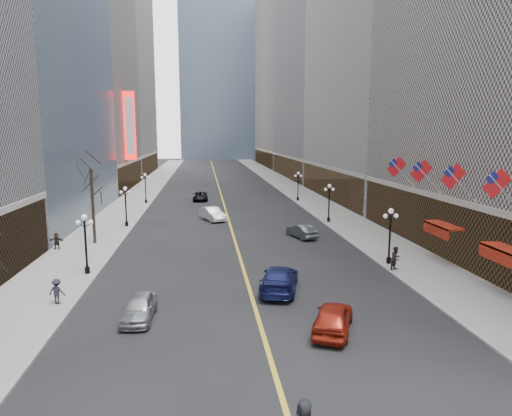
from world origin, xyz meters
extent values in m
cube|color=gray|center=(14.00, 70.00, 0.07)|extent=(6.00, 230.00, 0.15)
cube|color=gray|center=(-14.00, 70.00, 0.07)|extent=(6.00, 230.00, 0.15)
cube|color=gold|center=(0.00, 80.00, 0.01)|extent=(0.25, 200.00, 0.02)
cube|color=#45372E|center=(18.40, 29.00, 2.60)|extent=(2.80, 41.00, 5.00)
cube|color=#45372E|center=(18.40, 68.00, 2.60)|extent=(2.80, 35.00, 5.00)
cube|color=gray|center=(30.00, 106.00, 24.00)|extent=(26.00, 40.00, 48.00)
cube|color=#45372E|center=(18.40, 106.00, 2.60)|extent=(2.80, 39.00, 5.00)
cube|color=#AD9F90|center=(30.00, 149.00, 31.00)|extent=(26.00, 46.00, 62.00)
cube|color=#45372E|center=(18.40, 149.00, 2.60)|extent=(2.80, 45.00, 5.00)
cube|color=#AD9F90|center=(-30.00, 87.00, 25.00)|extent=(26.00, 30.00, 50.00)
cube|color=#45372E|center=(-18.40, 87.00, 2.60)|extent=(2.80, 29.00, 5.00)
cube|color=silver|center=(-30.00, 121.00, 36.00)|extent=(26.00, 38.00, 72.00)
cube|color=#45372E|center=(-18.40, 121.00, 2.60)|extent=(2.80, 37.00, 5.00)
cylinder|color=black|center=(11.80, 30.00, 0.40)|extent=(0.36, 0.36, 0.50)
cylinder|color=black|center=(11.80, 30.00, 2.15)|extent=(0.16, 0.16, 4.00)
sphere|color=white|center=(11.80, 30.00, 4.45)|extent=(0.44, 0.44, 0.44)
sphere|color=white|center=(11.35, 30.00, 4.05)|extent=(0.36, 0.36, 0.36)
sphere|color=white|center=(12.25, 30.00, 4.05)|extent=(0.36, 0.36, 0.36)
cylinder|color=black|center=(11.80, 48.00, 0.40)|extent=(0.36, 0.36, 0.50)
cylinder|color=black|center=(11.80, 48.00, 2.15)|extent=(0.16, 0.16, 4.00)
sphere|color=white|center=(11.80, 48.00, 4.45)|extent=(0.44, 0.44, 0.44)
sphere|color=white|center=(11.35, 48.00, 4.05)|extent=(0.36, 0.36, 0.36)
sphere|color=white|center=(12.25, 48.00, 4.05)|extent=(0.36, 0.36, 0.36)
cylinder|color=black|center=(11.80, 66.00, 0.40)|extent=(0.36, 0.36, 0.50)
cylinder|color=black|center=(11.80, 66.00, 2.15)|extent=(0.16, 0.16, 4.00)
sphere|color=white|center=(11.80, 66.00, 4.45)|extent=(0.44, 0.44, 0.44)
sphere|color=white|center=(11.35, 66.00, 4.05)|extent=(0.36, 0.36, 0.36)
sphere|color=white|center=(12.25, 66.00, 4.05)|extent=(0.36, 0.36, 0.36)
cylinder|color=black|center=(-11.80, 30.00, 0.40)|extent=(0.36, 0.36, 0.50)
cylinder|color=black|center=(-11.80, 30.00, 2.15)|extent=(0.16, 0.16, 4.00)
sphere|color=white|center=(-11.80, 30.00, 4.45)|extent=(0.44, 0.44, 0.44)
sphere|color=white|center=(-12.25, 30.00, 4.05)|extent=(0.36, 0.36, 0.36)
sphere|color=white|center=(-11.35, 30.00, 4.05)|extent=(0.36, 0.36, 0.36)
cylinder|color=black|center=(-11.80, 48.00, 0.40)|extent=(0.36, 0.36, 0.50)
cylinder|color=black|center=(-11.80, 48.00, 2.15)|extent=(0.16, 0.16, 4.00)
sphere|color=white|center=(-11.80, 48.00, 4.45)|extent=(0.44, 0.44, 0.44)
sphere|color=white|center=(-12.25, 48.00, 4.05)|extent=(0.36, 0.36, 0.36)
sphere|color=white|center=(-11.35, 48.00, 4.05)|extent=(0.36, 0.36, 0.36)
cylinder|color=black|center=(-11.80, 66.00, 0.40)|extent=(0.36, 0.36, 0.50)
cylinder|color=black|center=(-11.80, 66.00, 2.15)|extent=(0.16, 0.16, 4.00)
sphere|color=white|center=(-11.80, 66.00, 4.45)|extent=(0.44, 0.44, 0.44)
sphere|color=white|center=(-12.25, 66.00, 4.05)|extent=(0.36, 0.36, 0.36)
sphere|color=white|center=(-11.35, 66.00, 4.05)|extent=(0.36, 0.36, 0.36)
cylinder|color=#B2B2B7|center=(15.80, 22.00, 6.80)|extent=(2.49, 0.12, 2.49)
cube|color=red|center=(15.15, 22.00, 7.45)|extent=(1.94, 0.04, 1.94)
cube|color=navy|center=(14.80, 22.00, 7.80)|extent=(0.88, 0.06, 0.88)
cylinder|color=#B2B2B7|center=(15.80, 27.00, 6.80)|extent=(2.49, 0.12, 2.49)
cube|color=red|center=(15.15, 27.00, 7.45)|extent=(1.94, 0.04, 1.94)
cube|color=navy|center=(14.80, 27.00, 7.80)|extent=(0.88, 0.06, 0.88)
cylinder|color=#B2B2B7|center=(15.80, 32.00, 6.80)|extent=(2.49, 0.12, 2.49)
cube|color=red|center=(15.15, 32.00, 7.45)|extent=(1.94, 0.04, 1.94)
cube|color=navy|center=(14.80, 32.00, 7.80)|extent=(0.88, 0.06, 0.88)
cylinder|color=#B2B2B7|center=(15.80, 37.00, 6.80)|extent=(2.49, 0.12, 2.49)
cube|color=red|center=(15.15, 37.00, 7.45)|extent=(1.94, 0.04, 1.94)
cube|color=navy|center=(14.80, 37.00, 7.80)|extent=(0.88, 0.06, 0.88)
cube|color=maroon|center=(16.30, 22.00, 3.20)|extent=(1.40, 4.00, 0.15)
cube|color=maroon|center=(15.65, 22.00, 2.80)|extent=(0.10, 4.00, 0.90)
cube|color=maroon|center=(16.30, 30.00, 3.20)|extent=(1.40, 4.00, 0.15)
cube|color=maroon|center=(15.65, 30.00, 2.80)|extent=(0.10, 4.00, 0.90)
cube|color=red|center=(-15.90, 80.00, 12.00)|extent=(2.00, 0.50, 12.00)
cube|color=white|center=(-15.85, 80.00, 12.00)|extent=(1.40, 0.55, 10.00)
cylinder|color=#2D231C|center=(-13.50, 40.00, 3.75)|extent=(0.28, 0.28, 7.20)
imported|color=#9A9EA1|center=(-6.77, 21.08, 0.71)|extent=(1.88, 4.25, 1.42)
imported|color=silver|center=(-2.00, 51.25, 0.81)|extent=(3.40, 5.20, 1.62)
imported|color=black|center=(-3.57, 68.60, 0.70)|extent=(2.33, 5.04, 1.40)
imported|color=#151A51|center=(2.00, 24.97, 0.83)|extent=(3.73, 6.15, 1.67)
imported|color=maroon|center=(3.77, 18.19, 0.80)|extent=(3.52, 5.04, 1.59)
imported|color=#414647|center=(6.91, 40.59, 0.70)|extent=(2.70, 4.49, 1.40)
imported|color=black|center=(11.60, 28.20, 1.07)|extent=(1.02, 0.90, 1.84)
imported|color=#21222A|center=(-12.07, 23.74, 0.95)|extent=(1.10, 0.65, 1.60)
imported|color=black|center=(-16.40, 37.97, 0.91)|extent=(1.43, 0.50, 1.51)
camera|label=1|loc=(-2.97, -4.29, 10.47)|focal=32.00mm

